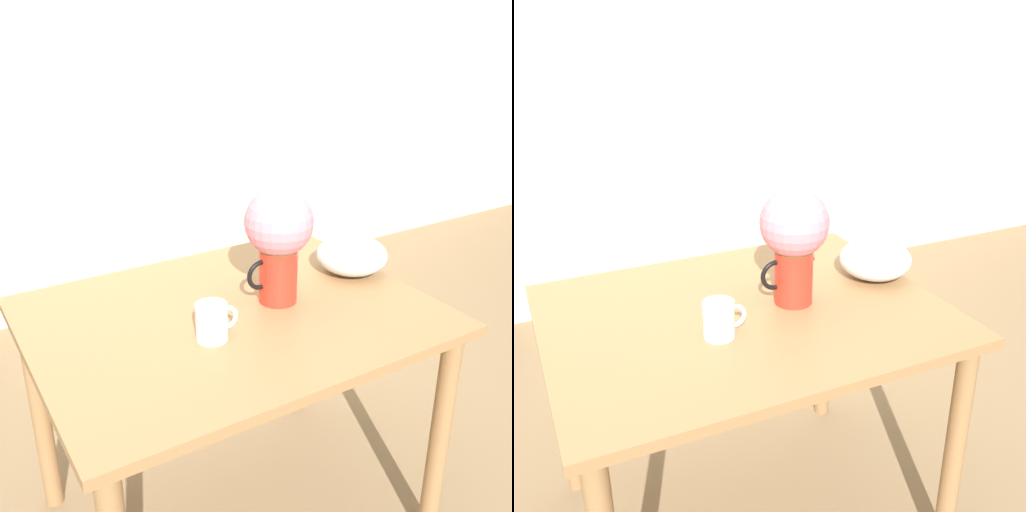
{
  "view_description": "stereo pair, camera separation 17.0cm",
  "coord_description": "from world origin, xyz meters",
  "views": [
    {
      "loc": [
        -0.67,
        -1.35,
        1.61
      ],
      "look_at": [
        0.15,
        -0.01,
        0.95
      ],
      "focal_mm": 42.0,
      "sensor_mm": 36.0,
      "label": 1
    },
    {
      "loc": [
        -0.52,
        -1.43,
        1.61
      ],
      "look_at": [
        0.15,
        -0.01,
        0.95
      ],
      "focal_mm": 42.0,
      "sensor_mm": 36.0,
      "label": 2
    }
  ],
  "objects": [
    {
      "name": "wall_back",
      "position": [
        0.0,
        1.79,
        1.3
      ],
      "size": [
        8.0,
        0.05,
        2.6
      ],
      "color": "#EDE5CC",
      "rests_on": "ground_plane"
    },
    {
      "name": "table",
      "position": [
        0.08,
        0.01,
        0.67
      ],
      "size": [
        1.14,
        0.89,
        0.79
      ],
      "color": "olive",
      "rests_on": "ground_plane"
    },
    {
      "name": "coffee_mug",
      "position": [
        -0.04,
        -0.1,
        0.84
      ],
      "size": [
        0.12,
        0.09,
        0.1
      ],
      "color": "white",
      "rests_on": "table"
    },
    {
      "name": "flower_vase",
      "position": [
        0.23,
        -0.01,
        1.0
      ],
      "size": [
        0.21,
        0.2,
        0.35
      ],
      "color": "red",
      "rests_on": "table"
    },
    {
      "name": "white_bowl",
      "position": [
        0.55,
        0.04,
        0.85
      ],
      "size": [
        0.23,
        0.23,
        0.12
      ],
      "color": "silver",
      "rests_on": "table"
    }
  ]
}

